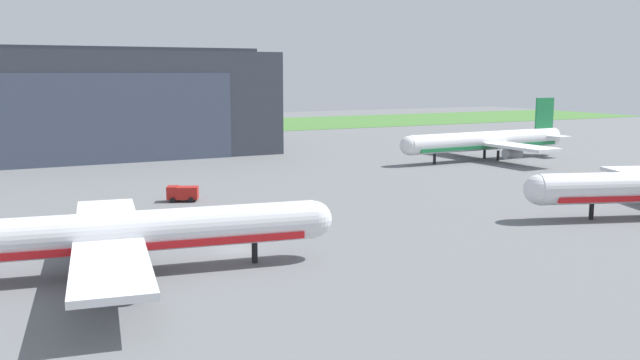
% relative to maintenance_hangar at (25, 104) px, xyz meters
% --- Properties ---
extents(ground_plane, '(440.00, 440.00, 0.00)m').
position_rel_maintenance_hangar_xyz_m(ground_plane, '(13.41, -92.91, -11.10)').
color(ground_plane, slate).
extents(grass_field_strip, '(440.00, 56.00, 0.08)m').
position_rel_maintenance_hangar_xyz_m(grass_field_strip, '(13.41, 61.99, -11.06)').
color(grass_field_strip, '#467836').
rests_on(grass_field_strip, ground_plane).
extents(maintenance_hangar, '(100.72, 40.03, 23.13)m').
position_rel_maintenance_hangar_xyz_m(maintenance_hangar, '(0.00, 0.00, 0.00)').
color(maintenance_hangar, '#383D47').
rests_on(maintenance_hangar, ground_plane).
extents(airliner_far_left, '(41.56, 33.04, 12.32)m').
position_rel_maintenance_hangar_xyz_m(airliner_far_left, '(83.05, -47.59, -7.31)').
color(airliner_far_left, white).
rests_on(airliner_far_left, ground_plane).
extents(airliner_near_left, '(38.87, 35.56, 11.86)m').
position_rel_maintenance_hangar_xyz_m(airliner_near_left, '(1.21, -96.31, -7.47)').
color(airliner_near_left, silver).
rests_on(airliner_near_left, ground_plane).
extents(baggage_tug, '(4.63, 3.52, 2.13)m').
position_rel_maintenance_hangar_xyz_m(baggage_tug, '(15.64, -64.68, -9.92)').
color(baggage_tug, '#AD1E19').
rests_on(baggage_tug, ground_plane).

